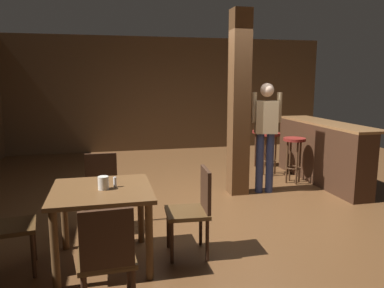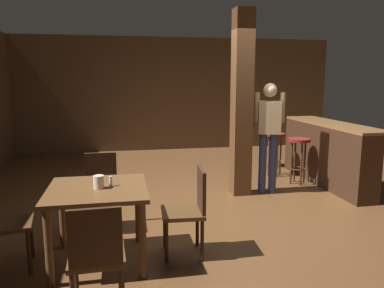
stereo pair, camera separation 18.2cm
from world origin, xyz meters
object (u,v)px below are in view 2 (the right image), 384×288
at_px(bar_counter, 326,153).
at_px(chair_east, 190,207).
at_px(chair_north, 101,187).
at_px(bar_stool_near, 299,150).
at_px(bar_stool_mid, 275,144).
at_px(dining_table, 98,200).
at_px(chair_south, 97,254).
at_px(salt_shaker, 111,181).
at_px(bar_stool_far, 267,140).
at_px(standing_person, 269,130).
at_px(napkin_cup, 99,182).

bearing_deg(bar_counter, chair_east, -142.05).
xyz_separation_m(chair_north, bar_counter, (3.68, 1.25, 0.03)).
relative_size(bar_stool_near, bar_stool_mid, 0.99).
distance_m(dining_table, chair_east, 0.91).
xyz_separation_m(chair_south, salt_shaker, (0.09, 0.93, 0.30)).
relative_size(dining_table, chair_east, 1.05).
xyz_separation_m(dining_table, chair_east, (0.90, -0.02, -0.12)).
bearing_deg(bar_stool_near, bar_counter, -9.75).
xyz_separation_m(chair_east, bar_counter, (2.76, 2.15, 0.03)).
bearing_deg(chair_south, bar_stool_near, 44.56).
bearing_deg(salt_shaker, bar_counter, 30.80).
xyz_separation_m(chair_east, bar_stool_far, (2.25, 3.53, 0.06)).
bearing_deg(dining_table, chair_south, -87.86).
bearing_deg(chair_north, chair_south, -88.38).
xyz_separation_m(salt_shaker, standing_person, (2.36, 1.79, 0.20)).
bearing_deg(chair_east, salt_shaker, 176.77).
bearing_deg(bar_counter, chair_north, -161.32).
height_order(chair_south, bar_stool_mid, chair_south).
distance_m(standing_person, bar_stool_far, 1.88).
xyz_separation_m(dining_table, bar_stool_near, (3.20, 2.22, -0.03)).
height_order(chair_north, standing_person, standing_person).
height_order(bar_stool_near, bar_stool_far, bar_stool_near).
bearing_deg(chair_north, salt_shaker, -80.55).
distance_m(bar_counter, bar_stool_near, 0.48).
bearing_deg(bar_counter, bar_stool_mid, 132.53).
height_order(bar_stool_near, bar_stool_mid, bar_stool_mid).
bearing_deg(bar_stool_far, chair_south, -125.26).
bearing_deg(standing_person, bar_stool_mid, 61.30).
bearing_deg(standing_person, chair_east, -130.74).
bearing_deg(bar_stool_mid, chair_east, -126.87).
distance_m(chair_north, standing_person, 2.71).
bearing_deg(salt_shaker, dining_table, -168.59).
bearing_deg(salt_shaker, napkin_cup, -154.34).
height_order(chair_north, bar_stool_near, chair_north).
distance_m(salt_shaker, bar_stool_mid, 4.04).
relative_size(bar_counter, bar_stool_near, 3.03).
height_order(chair_south, standing_person, standing_person).
bearing_deg(bar_counter, napkin_cup, -149.34).
bearing_deg(salt_shaker, chair_north, 99.45).
bearing_deg(salt_shaker, standing_person, 37.22).
bearing_deg(chair_north, dining_table, -88.91).
bearing_deg(chair_north, bar_stool_near, 22.39).
distance_m(salt_shaker, bar_counter, 4.13).
xyz_separation_m(chair_north, bar_stool_near, (3.22, 1.33, 0.09)).
height_order(dining_table, chair_north, chair_north).
height_order(chair_east, standing_person, standing_person).
height_order(chair_east, bar_stool_near, chair_east).
bearing_deg(bar_stool_near, salt_shaker, -144.52).
bearing_deg(bar_stool_far, dining_table, -131.93).
bearing_deg(bar_stool_near, bar_stool_far, 91.98).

